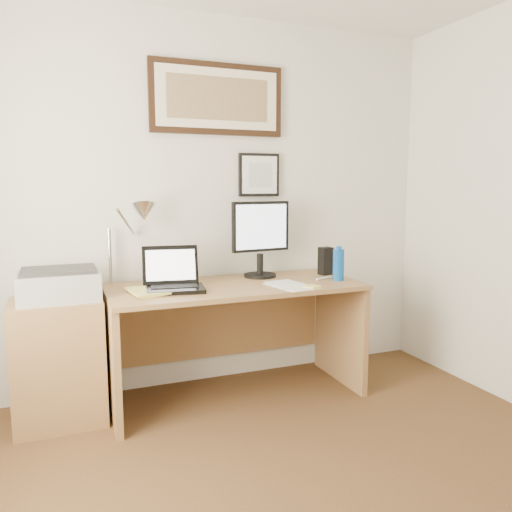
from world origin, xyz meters
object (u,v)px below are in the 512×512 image
printer (59,284)px  side_cabinet (59,361)px  lcd_monitor (261,235)px  desk (231,317)px  book (131,293)px  water_bottle (338,265)px  laptop (174,280)px

printer → side_cabinet: bearing=-175.1°
lcd_monitor → printer: lcd_monitor is taller
desk → book: bearing=-167.0°
desk → water_bottle: bearing=-16.7°
side_cabinet → printer: (0.03, 0.00, 0.45)m
desk → side_cabinet: bearing=-178.1°
water_bottle → desk: size_ratio=0.13×
laptop → printer: 0.65m
laptop → lcd_monitor: bearing=16.9°
book → printer: (-0.38, 0.12, 0.06)m
lcd_monitor → book: bearing=-164.6°
lcd_monitor → side_cabinet: bearing=-174.2°
side_cabinet → printer: 0.45m
side_cabinet → laptop: bearing=-5.4°
side_cabinet → desk: size_ratio=0.46×
desk → laptop: 0.51m
book → lcd_monitor: 0.99m
lcd_monitor → printer: 1.32m
side_cabinet → laptop: laptop is taller
book → laptop: size_ratio=0.74×
laptop → side_cabinet: bearing=174.6°
side_cabinet → lcd_monitor: size_ratio=1.40×
desk → printer: size_ratio=3.64×
desk → lcd_monitor: size_ratio=3.08×
side_cabinet → water_bottle: size_ratio=3.48×
water_bottle → book: bearing=177.8°
desk → printer: printer is taller
side_cabinet → book: book is taller
side_cabinet → book: bearing=-16.3°
book → lcd_monitor: bearing=15.4°
desk → lcd_monitor: lcd_monitor is taller
water_bottle → laptop: (-1.08, 0.11, -0.05)m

